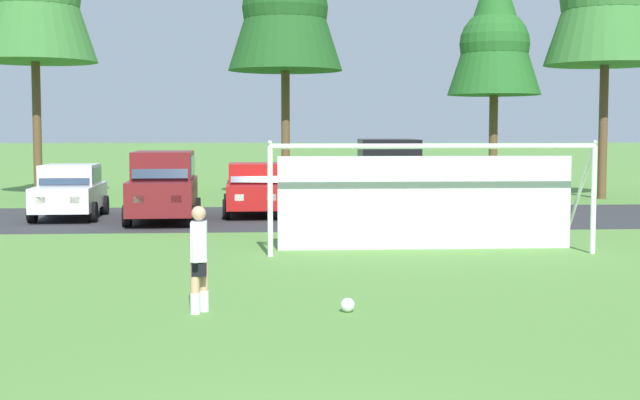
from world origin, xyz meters
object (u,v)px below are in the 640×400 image
player_midfield_center (199,259)px  parked_car_slot_center (388,176)px  soccer_ball (348,305)px  parked_car_slot_far_left (70,191)px  soccer_goal (427,195)px  parked_car_slot_left (164,186)px  parked_car_slot_center_left (254,189)px

player_midfield_center → parked_car_slot_center: 15.98m
soccer_ball → parked_car_slot_center: bearing=79.1°
player_midfield_center → parked_car_slot_far_left: 16.11m
soccer_goal → parked_car_slot_far_left: size_ratio=1.75×
soccer_goal → parked_car_slot_left: (-6.77, 7.20, -0.18)m
player_midfield_center → parked_car_slot_center: size_ratio=0.33×
soccer_ball → player_midfield_center: player_midfield_center is taller
parked_car_slot_center_left → parked_car_slot_left: bearing=-145.6°
soccer_goal → soccer_ball: bearing=-110.4°
soccer_ball → player_midfield_center: bearing=176.5°
soccer_goal → parked_car_slot_far_left: bearing=139.4°
player_midfield_center → parked_car_slot_far_left: bearing=108.0°
soccer_goal → parked_car_slot_left: soccer_goal is taller
soccer_ball → soccer_goal: (2.61, 7.00, 1.18)m
parked_car_slot_center_left → parked_car_slot_center: bearing=-11.3°
parked_car_slot_far_left → parked_car_slot_left: size_ratio=0.91×
soccer_ball → parked_car_slot_left: size_ratio=0.05×
player_midfield_center → parked_car_slot_far_left: (-4.98, 15.32, 0.05)m
soccer_goal → parked_car_slot_center_left: 9.95m
parked_car_slot_far_left → soccer_goal: bearing=-40.6°
soccer_ball → soccer_goal: soccer_goal is taller
soccer_goal → parked_car_slot_left: bearing=133.2°
soccer_goal → parked_car_slot_center: soccer_goal is taller
parked_car_slot_left → parked_car_slot_center_left: (2.78, 1.90, -0.24)m
player_midfield_center → soccer_goal: bearing=54.6°
parked_car_slot_center_left → soccer_goal: bearing=-66.3°
soccer_ball → parked_car_slot_center: parked_car_slot_center is taller
soccer_goal → parked_car_slot_center_left: (-3.99, 9.10, -0.42)m
soccer_ball → parked_car_slot_center_left: bearing=94.9°
parked_car_slot_far_left → parked_car_slot_center_left: (5.86, 0.65, 0.00)m
parked_car_slot_center → parked_car_slot_center_left: bearing=168.7°
parked_car_slot_far_left → parked_car_slot_left: parked_car_slot_left is taller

